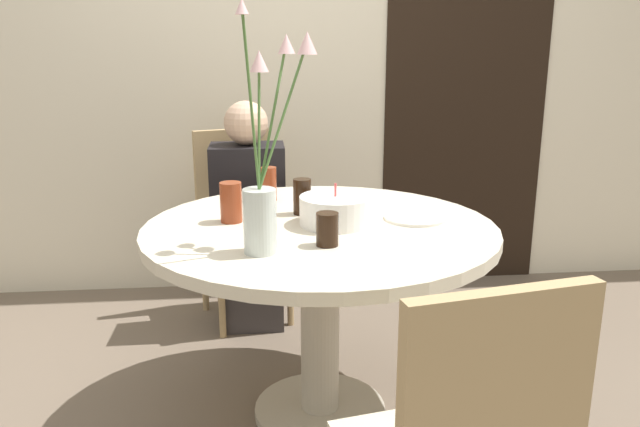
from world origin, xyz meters
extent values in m
plane|color=#6B5B4C|center=(0.00, 0.00, 0.00)|extent=(16.00, 16.00, 0.00)
cube|color=beige|center=(0.00, 1.36, 1.30)|extent=(8.00, 0.05, 2.60)
cube|color=black|center=(0.94, 1.33, 1.02)|extent=(0.90, 0.01, 2.05)
cylinder|color=beige|center=(0.00, 0.00, 0.71)|extent=(1.21, 1.21, 0.04)
cylinder|color=#B7AD99|center=(0.00, 0.00, 0.36)|extent=(0.14, 0.14, 0.66)
cylinder|color=#B7AD99|center=(0.00, 0.00, 0.01)|extent=(0.48, 0.48, 0.03)
cube|color=beige|center=(-0.28, 0.88, 0.45)|extent=(0.50, 0.50, 0.04)
cube|color=tan|center=(-0.34, 1.06, 0.70)|extent=(0.37, 0.15, 0.46)
cylinder|color=tan|center=(-0.39, 0.67, 0.21)|extent=(0.03, 0.03, 0.43)
cylinder|color=tan|center=(-0.07, 0.77, 0.21)|extent=(0.03, 0.03, 0.43)
cylinder|color=tan|center=(-0.50, 0.99, 0.21)|extent=(0.03, 0.03, 0.43)
cylinder|color=tan|center=(-0.17, 1.10, 0.21)|extent=(0.03, 0.03, 0.43)
cube|color=tan|center=(0.21, -1.09, 0.70)|extent=(0.38, 0.11, 0.46)
cylinder|color=white|center=(0.05, 0.00, 0.78)|extent=(0.25, 0.25, 0.10)
cylinder|color=#E54C4C|center=(0.05, 0.00, 0.85)|extent=(0.01, 0.01, 0.04)
cylinder|color=silver|center=(-0.20, -0.28, 0.83)|extent=(0.10, 0.10, 0.19)
cylinder|color=#4C7538|center=(-0.16, -0.21, 1.13)|extent=(0.10, 0.13, 0.41)
cone|color=beige|center=(-0.11, -0.15, 1.33)|extent=(0.05, 0.05, 0.06)
cylinder|color=#4C7538|center=(-0.22, -0.31, 1.18)|extent=(0.04, 0.08, 0.50)
cone|color=beige|center=(-0.24, -0.34, 1.42)|extent=(0.04, 0.04, 0.04)
cylinder|color=#4C7538|center=(-0.20, -0.25, 1.10)|extent=(0.02, 0.06, 0.36)
cone|color=beige|center=(-0.19, -0.22, 1.28)|extent=(0.06, 0.06, 0.06)
cylinder|color=#4C7538|center=(-0.13, -0.23, 1.13)|extent=(0.15, 0.09, 0.41)
cone|color=beige|center=(-0.06, -0.19, 1.33)|extent=(0.06, 0.06, 0.06)
cylinder|color=silver|center=(0.34, 0.04, 0.74)|extent=(0.22, 0.22, 0.01)
cylinder|color=black|center=(0.00, -0.23, 0.78)|extent=(0.07, 0.07, 0.10)
cylinder|color=maroon|center=(-0.17, 0.36, 0.80)|extent=(0.06, 0.06, 0.14)
cylinder|color=maroon|center=(-0.30, 0.07, 0.80)|extent=(0.08, 0.08, 0.14)
cylinder|color=black|center=(-0.05, 0.15, 0.80)|extent=(0.07, 0.07, 0.13)
cube|color=#383333|center=(-0.26, 0.81, 0.23)|extent=(0.31, 0.24, 0.47)
cube|color=black|center=(-0.26, 0.81, 0.68)|extent=(0.34, 0.24, 0.42)
sphere|color=#D1A889|center=(-0.26, 0.81, 0.99)|extent=(0.20, 0.20, 0.20)
camera|label=1|loc=(-0.20, -2.04, 1.33)|focal=35.00mm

